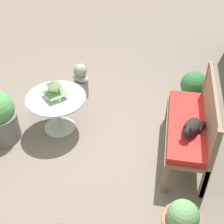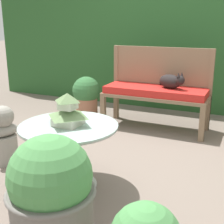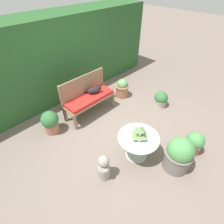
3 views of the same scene
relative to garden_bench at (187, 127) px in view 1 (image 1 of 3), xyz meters
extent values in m
plane|color=#75665B|center=(-0.03, -0.98, -0.45)|extent=(30.00, 30.00, 0.00)
cube|color=#7F664C|center=(-0.62, -0.21, -0.25)|extent=(0.06, 0.06, 0.41)
cube|color=#7F664C|center=(0.62, -0.21, -0.25)|extent=(0.06, 0.06, 0.41)
cube|color=#7F664C|center=(-0.62, 0.21, -0.25)|extent=(0.06, 0.06, 0.41)
cube|color=#7F664C|center=(0.62, 0.21, -0.25)|extent=(0.06, 0.06, 0.41)
cube|color=#7F664C|center=(0.00, 0.00, -0.02)|extent=(1.31, 0.48, 0.04)
cube|color=red|center=(0.00, 0.00, 0.04)|extent=(1.25, 0.44, 0.09)
cube|color=#7F664C|center=(-0.62, 0.22, 0.06)|extent=(0.06, 0.06, 1.01)
cube|color=#7F664C|center=(0.62, 0.22, 0.06)|extent=(0.06, 0.06, 1.01)
cube|color=#7F664C|center=(0.00, 0.22, 0.32)|extent=(1.25, 0.04, 0.47)
ellipsoid|color=black|center=(0.17, 0.03, 0.17)|extent=(0.35, 0.28, 0.17)
sphere|color=black|center=(0.30, -0.03, 0.20)|extent=(0.11, 0.11, 0.11)
cone|color=black|center=(0.32, 0.00, 0.27)|extent=(0.04, 0.04, 0.05)
cone|color=black|center=(0.29, -0.06, 0.27)|extent=(0.04, 0.04, 0.05)
cylinder|color=black|center=(0.09, 0.15, 0.11)|extent=(0.18, 0.12, 0.06)
cylinder|color=#B7B7B2|center=(-0.20, -1.69, -0.44)|extent=(0.43, 0.43, 0.02)
cylinder|color=#B7B7B2|center=(-0.20, -1.69, -0.19)|extent=(0.04, 0.04, 0.53)
cylinder|color=silver|center=(-0.20, -1.69, 0.08)|extent=(0.79, 0.79, 0.01)
torus|color=#B7B7B2|center=(-0.20, -1.69, 0.07)|extent=(0.79, 0.79, 0.02)
cube|color=beige|center=(-0.20, -1.69, 0.12)|extent=(0.20, 0.20, 0.07)
pyramid|color=#668451|center=(-0.20, -1.69, 0.19)|extent=(0.27, 0.27, 0.06)
cube|color=beige|center=(-0.20, -1.69, 0.25)|extent=(0.12, 0.12, 0.06)
pyramid|color=#668451|center=(-0.20, -1.69, 0.31)|extent=(0.17, 0.17, 0.07)
cylinder|color=gray|center=(-0.99, -1.57, -0.31)|extent=(0.22, 0.22, 0.28)
ellipsoid|color=gray|center=(-0.99, -1.57, -0.11)|extent=(0.26, 0.33, 0.11)
sphere|color=gray|center=(-0.99, -1.57, 0.02)|extent=(0.21, 0.21, 0.21)
cylinder|color=slate|center=(0.12, -2.39, -0.24)|extent=(0.48, 0.48, 0.41)
cylinder|color=#9E664C|center=(-1.05, 0.13, -0.30)|extent=(0.32, 0.32, 0.31)
torus|color=#9E664C|center=(-1.05, 0.13, -0.16)|extent=(0.35, 0.35, 0.03)
sphere|color=#336B38|center=(-1.05, 0.13, -0.07)|extent=(0.39, 0.39, 0.39)
torus|color=#9E664C|center=(1.18, -0.04, -0.12)|extent=(0.40, 0.40, 0.03)
sphere|color=#66995B|center=(1.18, -0.04, -0.05)|extent=(0.31, 0.31, 0.31)
camera|label=1|loc=(2.89, -0.41, 2.53)|focal=50.00mm
camera|label=2|loc=(1.08, -3.68, 0.88)|focal=50.00mm
camera|label=3|loc=(-2.12, -2.89, 2.56)|focal=28.00mm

